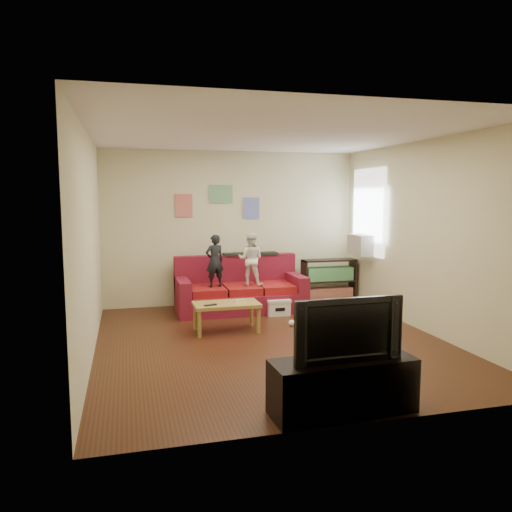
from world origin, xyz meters
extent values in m
cube|color=#442112|center=(0.00, 0.00, -0.01)|extent=(4.50, 5.00, 0.01)
cube|color=white|center=(0.00, 0.00, 2.71)|extent=(4.50, 5.00, 0.01)
cube|color=beige|center=(0.00, 2.50, 1.35)|extent=(4.50, 0.01, 2.70)
cube|color=beige|center=(0.00, -2.50, 1.35)|extent=(4.50, 0.01, 2.70)
cube|color=beige|center=(-2.25, 0.00, 1.35)|extent=(0.01, 5.00, 2.70)
cube|color=beige|center=(2.25, 0.00, 1.35)|extent=(0.01, 5.00, 2.70)
cube|color=maroon|center=(0.00, 1.84, 0.16)|extent=(2.12, 0.96, 0.32)
cube|color=maroon|center=(0.00, 2.22, 0.61)|extent=(2.12, 0.19, 0.58)
cube|color=maroon|center=(-0.96, 1.84, 0.45)|extent=(0.19, 0.96, 0.27)
cube|color=maroon|center=(0.97, 1.84, 0.45)|extent=(0.19, 0.96, 0.27)
cube|color=maroon|center=(-0.58, 1.76, 0.38)|extent=(0.55, 0.72, 0.13)
cube|color=maroon|center=(0.00, 1.76, 0.38)|extent=(0.55, 0.72, 0.13)
cube|color=maroon|center=(0.58, 1.76, 0.38)|extent=(0.55, 0.72, 0.13)
cube|color=black|center=(0.27, 2.22, 0.91)|extent=(0.96, 0.23, 0.04)
imported|color=black|center=(-0.45, 1.74, 0.87)|extent=(0.35, 0.27, 0.86)
imported|color=white|center=(0.15, 1.74, 0.88)|extent=(0.52, 0.48, 0.87)
cube|color=#AB8F41|center=(-0.48, 0.63, 0.39)|extent=(0.93, 0.51, 0.05)
cylinder|color=#AB8F41|center=(-0.90, 0.42, 0.19)|extent=(0.06, 0.06, 0.37)
cylinder|color=#AB8F41|center=(-0.06, 0.42, 0.19)|extent=(0.06, 0.06, 0.37)
cylinder|color=#AB8F41|center=(-0.90, 0.83, 0.19)|extent=(0.06, 0.06, 0.37)
cylinder|color=#AB8F41|center=(-0.06, 0.83, 0.19)|extent=(0.06, 0.06, 0.37)
cube|color=black|center=(-0.73, 0.51, 0.43)|extent=(0.19, 0.09, 0.02)
cube|color=white|center=(-0.28, 0.68, 0.43)|extent=(0.15, 0.08, 0.03)
cube|color=black|center=(1.23, 2.11, 0.39)|extent=(0.03, 0.29, 0.78)
cube|color=black|center=(2.17, 2.11, 0.39)|extent=(0.03, 0.29, 0.78)
cube|color=black|center=(1.70, 2.11, 0.01)|extent=(0.98, 0.29, 0.03)
cube|color=black|center=(1.70, 2.11, 0.77)|extent=(0.98, 0.29, 0.03)
cube|color=black|center=(1.70, 2.11, 0.39)|extent=(0.92, 0.29, 0.02)
cube|color=brown|center=(1.70, 2.11, 0.15)|extent=(0.86, 0.25, 0.23)
cube|color=#3F8C4E|center=(1.70, 2.11, 0.52)|extent=(0.86, 0.25, 0.23)
cube|color=white|center=(2.22, 1.65, 1.64)|extent=(0.04, 1.08, 1.48)
cube|color=#B7B2A3|center=(2.10, 1.65, 1.08)|extent=(0.28, 0.55, 0.35)
cube|color=#D87266|center=(-0.85, 2.48, 1.75)|extent=(0.30, 0.01, 0.40)
cube|color=#72B27F|center=(-0.20, 2.48, 1.95)|extent=(0.42, 0.01, 0.32)
cube|color=#727FCC|center=(0.35, 2.48, 1.70)|extent=(0.30, 0.01, 0.38)
cube|color=white|center=(0.52, 1.40, 0.11)|extent=(0.36, 0.27, 0.22)
cube|color=white|center=(0.52, 1.40, 0.24)|extent=(0.38, 0.29, 0.05)
cube|color=black|center=(0.52, 1.26, 0.12)|extent=(0.16, 0.00, 0.05)
cube|color=black|center=(0.00, -2.25, 0.24)|extent=(1.32, 0.50, 0.49)
imported|color=black|center=(0.00, -2.25, 0.78)|extent=(1.00, 0.15, 0.57)
sphere|color=white|center=(0.51, 0.68, 0.05)|extent=(0.12, 0.12, 0.09)
camera|label=1|loc=(-1.82, -6.18, 1.93)|focal=35.00mm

